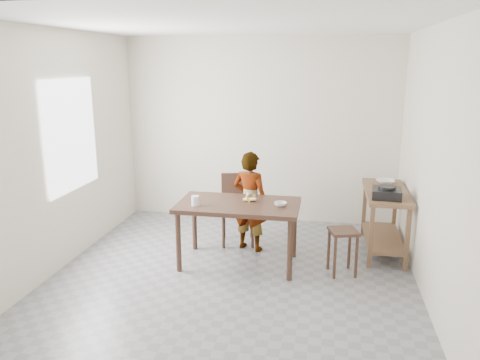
% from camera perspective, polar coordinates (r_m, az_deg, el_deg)
% --- Properties ---
extents(floor, '(4.00, 4.00, 0.04)m').
position_cam_1_polar(floor, '(5.41, -0.79, -11.58)').
color(floor, slate).
rests_on(floor, ground).
extents(ceiling, '(4.00, 4.00, 0.04)m').
position_cam_1_polar(ceiling, '(4.89, -0.91, 18.76)').
color(ceiling, white).
rests_on(ceiling, wall_back).
extents(wall_back, '(4.00, 0.04, 2.70)m').
position_cam_1_polar(wall_back, '(6.93, 2.46, 6.04)').
color(wall_back, beige).
rests_on(wall_back, ground).
extents(wall_front, '(4.00, 0.04, 2.70)m').
position_cam_1_polar(wall_front, '(3.08, -8.30, -4.52)').
color(wall_front, beige).
rests_on(wall_front, ground).
extents(wall_left, '(0.04, 4.00, 2.70)m').
position_cam_1_polar(wall_left, '(5.71, -21.16, 3.35)').
color(wall_left, beige).
rests_on(wall_left, ground).
extents(wall_right, '(0.04, 4.00, 2.70)m').
position_cam_1_polar(wall_right, '(4.99, 22.57, 1.75)').
color(wall_right, beige).
rests_on(wall_right, ground).
extents(window_pane, '(0.02, 1.10, 1.30)m').
position_cam_1_polar(window_pane, '(5.83, -19.86, 5.16)').
color(window_pane, white).
rests_on(window_pane, wall_left).
extents(dining_table, '(1.40, 0.80, 0.75)m').
position_cam_1_polar(dining_table, '(5.52, -0.19, -6.55)').
color(dining_table, '#3B251A').
rests_on(dining_table, floor).
extents(prep_counter, '(0.50, 1.20, 0.80)m').
position_cam_1_polar(prep_counter, '(6.13, 17.13, -4.81)').
color(prep_counter, brown).
rests_on(prep_counter, floor).
extents(child, '(0.54, 0.43, 1.27)m').
position_cam_1_polar(child, '(5.86, 1.24, -2.62)').
color(child, white).
rests_on(child, floor).
extents(dining_chair, '(0.51, 0.51, 0.90)m').
position_cam_1_polar(dining_chair, '(6.12, -0.26, -3.69)').
color(dining_chair, '#3B251A').
rests_on(dining_chair, floor).
extents(stool, '(0.37, 0.37, 0.52)m').
position_cam_1_polar(stool, '(5.44, 12.37, -8.54)').
color(stool, '#3B251A').
rests_on(stool, floor).
extents(glass_tumbler, '(0.11, 0.11, 0.11)m').
position_cam_1_polar(glass_tumbler, '(5.32, -5.46, -2.53)').
color(glass_tumbler, white).
rests_on(glass_tumbler, dining_table).
extents(small_bowl, '(0.17, 0.17, 0.05)m').
position_cam_1_polar(small_bowl, '(5.31, 4.94, -2.94)').
color(small_bowl, silver).
rests_on(small_bowl, dining_table).
extents(banana, '(0.18, 0.13, 0.06)m').
position_cam_1_polar(banana, '(5.45, 1.18, -2.33)').
color(banana, yellow).
rests_on(banana, dining_table).
extents(serving_bowl, '(0.25, 0.25, 0.06)m').
position_cam_1_polar(serving_bowl, '(6.31, 17.28, -0.22)').
color(serving_bowl, silver).
rests_on(serving_bowl, prep_counter).
extents(gas_burner, '(0.35, 0.35, 0.11)m').
position_cam_1_polar(gas_burner, '(5.68, 17.45, -1.56)').
color(gas_burner, black).
rests_on(gas_burner, prep_counter).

